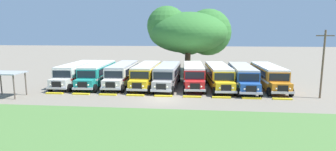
{
  "coord_description": "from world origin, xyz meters",
  "views": [
    {
      "loc": [
        3.61,
        -27.96,
        7.04
      ],
      "look_at": [
        0.0,
        5.9,
        1.6
      ],
      "focal_mm": 29.13,
      "sensor_mm": 36.0,
      "label": 1
    }
  ],
  "objects_px": {
    "parked_bus_slot_6": "(218,75)",
    "waiting_shelter": "(6,75)",
    "parked_bus_slot_8": "(268,75)",
    "parked_bus_slot_7": "(242,76)",
    "parked_bus_slot_3": "(147,74)",
    "parked_bus_slot_0": "(77,73)",
    "parked_bus_slot_1": "(98,73)",
    "broad_shade_tree": "(190,32)",
    "utility_pole": "(323,62)",
    "parked_bus_slot_5": "(193,74)",
    "parked_bus_slot_4": "(168,74)",
    "parked_bus_slot_2": "(122,73)"
  },
  "relations": [
    {
      "from": "parked_bus_slot_2",
      "to": "waiting_shelter",
      "type": "height_order",
      "value": "parked_bus_slot_2"
    },
    {
      "from": "parked_bus_slot_7",
      "to": "broad_shade_tree",
      "type": "height_order",
      "value": "broad_shade_tree"
    },
    {
      "from": "parked_bus_slot_1",
      "to": "parked_bus_slot_4",
      "type": "height_order",
      "value": "same"
    },
    {
      "from": "parked_bus_slot_1",
      "to": "parked_bus_slot_4",
      "type": "xyz_separation_m",
      "value": [
        9.54,
        -0.13,
        0.0
      ]
    },
    {
      "from": "parked_bus_slot_5",
      "to": "broad_shade_tree",
      "type": "relative_size",
      "value": 0.72
    },
    {
      "from": "parked_bus_slot_6",
      "to": "parked_bus_slot_7",
      "type": "xyz_separation_m",
      "value": [
        2.96,
        -0.28,
        0.0
      ]
    },
    {
      "from": "waiting_shelter",
      "to": "parked_bus_slot_6",
      "type": "bearing_deg",
      "value": 18.6
    },
    {
      "from": "parked_bus_slot_5",
      "to": "utility_pole",
      "type": "xyz_separation_m",
      "value": [
        13.67,
        -5.44,
        2.3
      ]
    },
    {
      "from": "parked_bus_slot_0",
      "to": "parked_bus_slot_2",
      "type": "distance_m",
      "value": 6.26
    },
    {
      "from": "parked_bus_slot_3",
      "to": "parked_bus_slot_5",
      "type": "distance_m",
      "value": 6.2
    },
    {
      "from": "broad_shade_tree",
      "to": "waiting_shelter",
      "type": "bearing_deg",
      "value": -133.93
    },
    {
      "from": "broad_shade_tree",
      "to": "parked_bus_slot_6",
      "type": "bearing_deg",
      "value": -71.6
    },
    {
      "from": "parked_bus_slot_3",
      "to": "parked_bus_slot_4",
      "type": "distance_m",
      "value": 2.84
    },
    {
      "from": "parked_bus_slot_1",
      "to": "parked_bus_slot_5",
      "type": "distance_m",
      "value": 12.9
    },
    {
      "from": "parked_bus_slot_1",
      "to": "parked_bus_slot_7",
      "type": "height_order",
      "value": "same"
    },
    {
      "from": "parked_bus_slot_7",
      "to": "utility_pole",
      "type": "distance_m",
      "value": 9.11
    },
    {
      "from": "broad_shade_tree",
      "to": "waiting_shelter",
      "type": "relative_size",
      "value": 4.19
    },
    {
      "from": "parked_bus_slot_2",
      "to": "utility_pole",
      "type": "height_order",
      "value": "utility_pole"
    },
    {
      "from": "parked_bus_slot_2",
      "to": "utility_pole",
      "type": "distance_m",
      "value": 23.89
    },
    {
      "from": "parked_bus_slot_6",
      "to": "waiting_shelter",
      "type": "bearing_deg",
      "value": -75.41
    },
    {
      "from": "parked_bus_slot_1",
      "to": "utility_pole",
      "type": "height_order",
      "value": "utility_pole"
    },
    {
      "from": "parked_bus_slot_8",
      "to": "parked_bus_slot_2",
      "type": "bearing_deg",
      "value": -91.15
    },
    {
      "from": "parked_bus_slot_2",
      "to": "broad_shade_tree",
      "type": "relative_size",
      "value": 0.72
    },
    {
      "from": "parked_bus_slot_7",
      "to": "waiting_shelter",
      "type": "distance_m",
      "value": 27.46
    },
    {
      "from": "parked_bus_slot_6",
      "to": "parked_bus_slot_7",
      "type": "height_order",
      "value": "same"
    },
    {
      "from": "parked_bus_slot_1",
      "to": "parked_bus_slot_8",
      "type": "xyz_separation_m",
      "value": [
        22.4,
        0.3,
        0.0
      ]
    },
    {
      "from": "parked_bus_slot_4",
      "to": "parked_bus_slot_5",
      "type": "relative_size",
      "value": 1.0
    },
    {
      "from": "broad_shade_tree",
      "to": "utility_pole",
      "type": "bearing_deg",
      "value": -49.76
    },
    {
      "from": "utility_pole",
      "to": "waiting_shelter",
      "type": "height_order",
      "value": "utility_pole"
    },
    {
      "from": "parked_bus_slot_6",
      "to": "parked_bus_slot_8",
      "type": "distance_m",
      "value": 6.3
    },
    {
      "from": "parked_bus_slot_0",
      "to": "parked_bus_slot_7",
      "type": "relative_size",
      "value": 1.0
    },
    {
      "from": "parked_bus_slot_6",
      "to": "parked_bus_slot_1",
      "type": "bearing_deg",
      "value": -94.16
    },
    {
      "from": "parked_bus_slot_8",
      "to": "parked_bus_slot_7",
      "type": "bearing_deg",
      "value": -80.79
    },
    {
      "from": "parked_bus_slot_4",
      "to": "parked_bus_slot_6",
      "type": "height_order",
      "value": "same"
    },
    {
      "from": "waiting_shelter",
      "to": "utility_pole",
      "type": "bearing_deg",
      "value": 4.97
    },
    {
      "from": "parked_bus_slot_4",
      "to": "parked_bus_slot_8",
      "type": "xyz_separation_m",
      "value": [
        12.87,
        0.43,
        0.0
      ]
    },
    {
      "from": "parked_bus_slot_0",
      "to": "utility_pole",
      "type": "bearing_deg",
      "value": 79.75
    },
    {
      "from": "parked_bus_slot_3",
      "to": "broad_shade_tree",
      "type": "distance_m",
      "value": 14.3
    },
    {
      "from": "parked_bus_slot_5",
      "to": "parked_bus_slot_6",
      "type": "distance_m",
      "value": 3.26
    },
    {
      "from": "parked_bus_slot_8",
      "to": "broad_shade_tree",
      "type": "distance_m",
      "value": 16.65
    },
    {
      "from": "parked_bus_slot_0",
      "to": "waiting_shelter",
      "type": "relative_size",
      "value": 3.02
    },
    {
      "from": "parked_bus_slot_8",
      "to": "utility_pole",
      "type": "distance_m",
      "value": 7.1
    },
    {
      "from": "parked_bus_slot_8",
      "to": "parked_bus_slot_4",
      "type": "bearing_deg",
      "value": -89.39
    },
    {
      "from": "parked_bus_slot_3",
      "to": "parked_bus_slot_0",
      "type": "bearing_deg",
      "value": -88.65
    },
    {
      "from": "parked_bus_slot_8",
      "to": "parked_bus_slot_5",
      "type": "bearing_deg",
      "value": -92.26
    },
    {
      "from": "parked_bus_slot_2",
      "to": "broad_shade_tree",
      "type": "xyz_separation_m",
      "value": [
        8.69,
        11.92,
        5.42
      ]
    },
    {
      "from": "parked_bus_slot_1",
      "to": "parked_bus_slot_7",
      "type": "xyz_separation_m",
      "value": [
        19.07,
        -0.32,
        0.0
      ]
    },
    {
      "from": "parked_bus_slot_6",
      "to": "waiting_shelter",
      "type": "distance_m",
      "value": 24.72
    },
    {
      "from": "parked_bus_slot_6",
      "to": "utility_pole",
      "type": "distance_m",
      "value": 11.78
    },
    {
      "from": "parked_bus_slot_8",
      "to": "broad_shade_tree",
      "type": "height_order",
      "value": "broad_shade_tree"
    }
  ]
}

